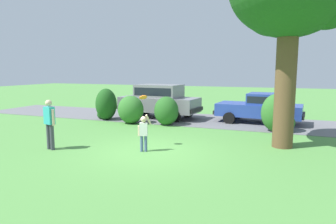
% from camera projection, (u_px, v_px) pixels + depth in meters
% --- Properties ---
extents(ground_plane, '(80.00, 80.00, 0.00)m').
position_uv_depth(ground_plane, '(151.00, 151.00, 10.29)').
color(ground_plane, '#518E42').
extents(driveway_strip, '(28.00, 4.40, 0.02)m').
position_uv_depth(driveway_strip, '(202.00, 120.00, 16.60)').
color(driveway_strip, slate).
rests_on(driveway_strip, ground).
extents(shrub_near_tree, '(1.21, 1.29, 1.74)m').
position_uv_depth(shrub_near_tree, '(106.00, 105.00, 16.64)').
color(shrub_near_tree, '#1E511C').
rests_on(shrub_near_tree, ground).
extents(shrub_centre_left, '(1.35, 1.25, 1.44)m').
position_uv_depth(shrub_centre_left, '(131.00, 110.00, 15.54)').
color(shrub_centre_left, '#33702B').
rests_on(shrub_centre_left, ground).
extents(shrub_centre, '(1.23, 1.16, 1.44)m').
position_uv_depth(shrub_centre, '(166.00, 111.00, 15.06)').
color(shrub_centre, '#286023').
rests_on(shrub_centre, ground).
extents(shrub_centre_right, '(1.48, 1.21, 1.70)m').
position_uv_depth(shrub_centre_right, '(278.00, 115.00, 13.46)').
color(shrub_centre_right, '#33702B').
rests_on(shrub_centre_right, ground).
extents(parked_sedan, '(4.52, 2.34, 1.56)m').
position_uv_depth(parked_sedan, '(261.00, 107.00, 15.61)').
color(parked_sedan, '#28429E').
rests_on(parked_sedan, ground).
extents(parked_suv, '(4.83, 2.37, 1.92)m').
position_uv_depth(parked_suv, '(159.00, 99.00, 17.24)').
color(parked_suv, gray).
rests_on(parked_suv, ground).
extents(child_thrower, '(0.40, 0.36, 1.29)m').
position_uv_depth(child_thrower, '(144.00, 131.00, 10.17)').
color(child_thrower, '#4C608C').
rests_on(child_thrower, ground).
extents(frisbee, '(0.31, 0.27, 0.23)m').
position_uv_depth(frisbee, '(143.00, 97.00, 10.68)').
color(frisbee, orange).
extents(adult_onlooker, '(0.52, 0.30, 1.74)m').
position_uv_depth(adult_onlooker, '(50.00, 122.00, 10.40)').
color(adult_onlooker, '#3F3F4C').
rests_on(adult_onlooker, ground).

